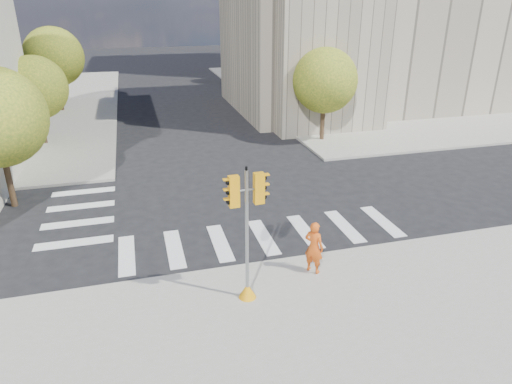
{
  "coord_description": "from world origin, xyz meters",
  "views": [
    {
      "loc": [
        -4.71,
        -17.7,
        8.95
      ],
      "look_at": [
        -0.46,
        -2.16,
        2.1
      ],
      "focal_mm": 32.0,
      "sensor_mm": 36.0,
      "label": 1
    }
  ],
  "objects_px": {
    "photographer": "(314,247)",
    "lamp_near": "(310,64)",
    "traffic_signal": "(247,246)",
    "lamp_far": "(258,46)"
  },
  "relations": [
    {
      "from": "lamp_near",
      "to": "traffic_signal",
      "type": "height_order",
      "value": "lamp_near"
    },
    {
      "from": "lamp_far",
      "to": "photographer",
      "type": "height_order",
      "value": "lamp_far"
    },
    {
      "from": "lamp_near",
      "to": "lamp_far",
      "type": "bearing_deg",
      "value": 90.0
    },
    {
      "from": "lamp_far",
      "to": "traffic_signal",
      "type": "bearing_deg",
      "value": -106.07
    },
    {
      "from": "lamp_near",
      "to": "lamp_far",
      "type": "height_order",
      "value": "same"
    },
    {
      "from": "photographer",
      "to": "lamp_near",
      "type": "bearing_deg",
      "value": -61.92
    },
    {
      "from": "traffic_signal",
      "to": "lamp_far",
      "type": "bearing_deg",
      "value": 69.86
    },
    {
      "from": "lamp_far",
      "to": "traffic_signal",
      "type": "xyz_separation_m",
      "value": [
        -9.78,
        -33.95,
        -2.56
      ]
    },
    {
      "from": "lamp_near",
      "to": "photographer",
      "type": "height_order",
      "value": "lamp_near"
    },
    {
      "from": "traffic_signal",
      "to": "photographer",
      "type": "relative_size",
      "value": 2.32
    }
  ]
}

